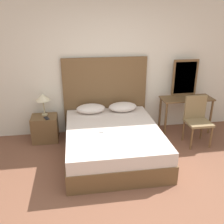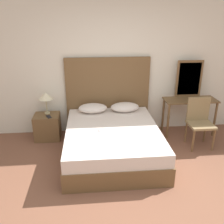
{
  "view_description": "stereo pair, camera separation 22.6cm",
  "coord_description": "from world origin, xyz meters",
  "px_view_note": "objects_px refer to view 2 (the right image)",
  "views": [
    {
      "loc": [
        -0.72,
        -2.39,
        2.3
      ],
      "look_at": [
        -0.13,
        1.4,
        0.76
      ],
      "focal_mm": 40.0,
      "sensor_mm": 36.0,
      "label": 1
    },
    {
      "loc": [
        -0.5,
        -2.42,
        2.3
      ],
      "look_at": [
        -0.13,
        1.4,
        0.76
      ],
      "focal_mm": 40.0,
      "sensor_mm": 36.0,
      "label": 2
    }
  ],
  "objects_px": {
    "phone_on_nightstand": "(49,117)",
    "phone_on_bed": "(101,130)",
    "vanity_desk": "(190,106)",
    "chair": "(200,119)",
    "bed": "(113,142)",
    "table_lamp": "(46,96)",
    "nightstand": "(48,127)"
  },
  "relations": [
    {
      "from": "vanity_desk",
      "to": "chair",
      "type": "relative_size",
      "value": 1.14
    },
    {
      "from": "bed",
      "to": "phone_on_nightstand",
      "type": "relative_size",
      "value": 11.54
    },
    {
      "from": "vanity_desk",
      "to": "chair",
      "type": "distance_m",
      "value": 0.49
    },
    {
      "from": "bed",
      "to": "phone_on_nightstand",
      "type": "xyz_separation_m",
      "value": [
        -1.13,
        0.63,
        0.24
      ]
    },
    {
      "from": "phone_on_bed",
      "to": "table_lamp",
      "type": "distance_m",
      "value": 1.36
    },
    {
      "from": "bed",
      "to": "vanity_desk",
      "type": "xyz_separation_m",
      "value": [
        1.59,
        0.7,
        0.34
      ]
    },
    {
      "from": "chair",
      "to": "vanity_desk",
      "type": "bearing_deg",
      "value": 90.47
    },
    {
      "from": "phone_on_bed",
      "to": "chair",
      "type": "distance_m",
      "value": 1.82
    },
    {
      "from": "phone_on_nightstand",
      "to": "phone_on_bed",
      "type": "bearing_deg",
      "value": -36.82
    },
    {
      "from": "phone_on_nightstand",
      "to": "chair",
      "type": "xyz_separation_m",
      "value": [
        2.73,
        -0.41,
        0.01
      ]
    },
    {
      "from": "vanity_desk",
      "to": "nightstand",
      "type": "bearing_deg",
      "value": 179.39
    },
    {
      "from": "phone_on_bed",
      "to": "phone_on_nightstand",
      "type": "distance_m",
      "value": 1.17
    },
    {
      "from": "table_lamp",
      "to": "vanity_desk",
      "type": "relative_size",
      "value": 0.41
    },
    {
      "from": "phone_on_nightstand",
      "to": "vanity_desk",
      "type": "bearing_deg",
      "value": 1.49
    },
    {
      "from": "vanity_desk",
      "to": "chair",
      "type": "bearing_deg",
      "value": -89.53
    },
    {
      "from": "bed",
      "to": "table_lamp",
      "type": "distance_m",
      "value": 1.55
    },
    {
      "from": "phone_on_bed",
      "to": "table_lamp",
      "type": "bearing_deg",
      "value": 138.23
    },
    {
      "from": "phone_on_nightstand",
      "to": "vanity_desk",
      "type": "distance_m",
      "value": 2.73
    },
    {
      "from": "bed",
      "to": "nightstand",
      "type": "height_order",
      "value": "bed"
    },
    {
      "from": "table_lamp",
      "to": "phone_on_nightstand",
      "type": "relative_size",
      "value": 2.51
    },
    {
      "from": "bed",
      "to": "table_lamp",
      "type": "bearing_deg",
      "value": 145.45
    },
    {
      "from": "table_lamp",
      "to": "chair",
      "type": "height_order",
      "value": "table_lamp"
    },
    {
      "from": "chair",
      "to": "nightstand",
      "type": "bearing_deg",
      "value": 169.67
    },
    {
      "from": "phone_on_bed",
      "to": "table_lamp",
      "type": "xyz_separation_m",
      "value": [
        -0.99,
        0.88,
        0.32
      ]
    },
    {
      "from": "nightstand",
      "to": "chair",
      "type": "bearing_deg",
      "value": -10.33
    },
    {
      "from": "nightstand",
      "to": "vanity_desk",
      "type": "height_order",
      "value": "vanity_desk"
    },
    {
      "from": "phone_on_nightstand",
      "to": "vanity_desk",
      "type": "relative_size",
      "value": 0.16
    },
    {
      "from": "phone_on_bed",
      "to": "nightstand",
      "type": "bearing_deg",
      "value": 141.19
    },
    {
      "from": "table_lamp",
      "to": "vanity_desk",
      "type": "distance_m",
      "value": 2.79
    },
    {
      "from": "table_lamp",
      "to": "phone_on_nightstand",
      "type": "bearing_deg",
      "value": -74.07
    },
    {
      "from": "phone_on_bed",
      "to": "chair",
      "type": "bearing_deg",
      "value": 9.22
    },
    {
      "from": "phone_on_nightstand",
      "to": "chair",
      "type": "bearing_deg",
      "value": -8.5
    }
  ]
}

